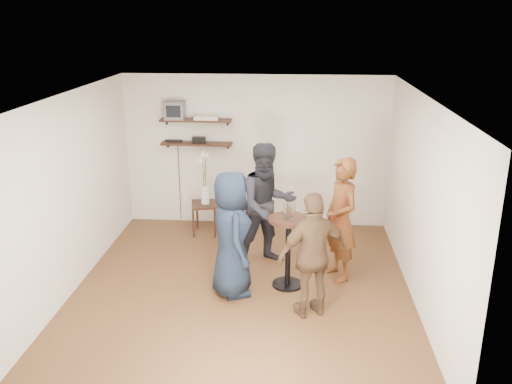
# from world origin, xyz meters

# --- Properties ---
(room) EXTENTS (4.58, 5.08, 2.68)m
(room) POSITION_xyz_m (0.00, 0.00, 1.30)
(room) COLOR #472C17
(room) RESTS_ON ground
(shelf_upper) EXTENTS (1.20, 0.25, 0.04)m
(shelf_upper) POSITION_xyz_m (-1.00, 2.38, 1.85)
(shelf_upper) COLOR black
(shelf_upper) RESTS_ON room
(shelf_lower) EXTENTS (1.20, 0.25, 0.04)m
(shelf_lower) POSITION_xyz_m (-1.00, 2.38, 1.45)
(shelf_lower) COLOR black
(shelf_lower) RESTS_ON room
(crt_monitor) EXTENTS (0.32, 0.30, 0.30)m
(crt_monitor) POSITION_xyz_m (-1.34, 2.38, 2.02)
(crt_monitor) COLOR #59595B
(crt_monitor) RESTS_ON shelf_upper
(dvd_deck) EXTENTS (0.40, 0.24, 0.06)m
(dvd_deck) POSITION_xyz_m (-0.81, 2.38, 1.90)
(dvd_deck) COLOR silver
(dvd_deck) RESTS_ON shelf_upper
(radio) EXTENTS (0.22, 0.10, 0.10)m
(radio) POSITION_xyz_m (-0.96, 2.38, 1.52)
(radio) COLOR black
(radio) RESTS_ON shelf_lower
(power_strip) EXTENTS (0.30, 0.05, 0.03)m
(power_strip) POSITION_xyz_m (-1.40, 2.42, 1.48)
(power_strip) COLOR black
(power_strip) RESTS_ON shelf_lower
(side_table) EXTENTS (0.53, 0.53, 0.54)m
(side_table) POSITION_xyz_m (-0.80, 1.93, 0.45)
(side_table) COLOR black
(side_table) RESTS_ON room
(vase_lilies) EXTENTS (0.19, 0.19, 0.94)m
(vase_lilies) POSITION_xyz_m (-0.80, 1.93, 0.84)
(vase_lilies) COLOR white
(vase_lilies) RESTS_ON side_table
(drinks_table) EXTENTS (0.54, 0.54, 0.99)m
(drinks_table) POSITION_xyz_m (0.61, 0.19, 0.63)
(drinks_table) COLOR black
(drinks_table) RESTS_ON room
(wine_glass_fl) EXTENTS (0.06, 0.06, 0.19)m
(wine_glass_fl) POSITION_xyz_m (0.56, 0.14, 1.12)
(wine_glass_fl) COLOR silver
(wine_glass_fl) RESTS_ON drinks_table
(wine_glass_fr) EXTENTS (0.07, 0.07, 0.22)m
(wine_glass_fr) POSITION_xyz_m (0.66, 0.15, 1.14)
(wine_glass_fr) COLOR silver
(wine_glass_fr) RESTS_ON drinks_table
(wine_glass_bl) EXTENTS (0.07, 0.07, 0.20)m
(wine_glass_bl) POSITION_xyz_m (0.57, 0.25, 1.12)
(wine_glass_bl) COLOR silver
(wine_glass_bl) RESTS_ON drinks_table
(wine_glass_br) EXTENTS (0.07, 0.07, 0.20)m
(wine_glass_br) POSITION_xyz_m (0.64, 0.22, 1.13)
(wine_glass_br) COLOR silver
(wine_glass_br) RESTS_ON drinks_table
(person_plaid) EXTENTS (0.63, 0.75, 1.73)m
(person_plaid) POSITION_xyz_m (1.32, 0.50, 0.87)
(person_plaid) COLOR #AE1319
(person_plaid) RESTS_ON room
(person_dark) EXTENTS (1.09, 1.00, 1.82)m
(person_dark) POSITION_xyz_m (0.28, 0.90, 0.91)
(person_dark) COLOR black
(person_dark) RESTS_ON room
(person_navy) EXTENTS (0.77, 0.95, 1.68)m
(person_navy) POSITION_xyz_m (-0.13, -0.06, 0.84)
(person_navy) COLOR black
(person_navy) RESTS_ON room
(person_brown) EXTENTS (1.00, 0.73, 1.58)m
(person_brown) POSITION_xyz_m (0.92, -0.52, 0.79)
(person_brown) COLOR #4F3622
(person_brown) RESTS_ON room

